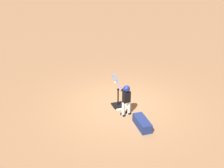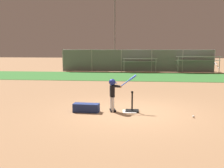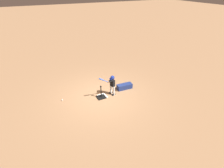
# 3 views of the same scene
# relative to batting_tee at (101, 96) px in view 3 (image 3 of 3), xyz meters

# --- Properties ---
(ground_plane) EXTENTS (90.00, 90.00, 0.00)m
(ground_plane) POSITION_rel_batting_tee_xyz_m (-0.02, -0.11, -0.09)
(ground_plane) COLOR #99704C
(home_plate) EXTENTS (0.47, 0.47, 0.02)m
(home_plate) POSITION_rel_batting_tee_xyz_m (-0.08, -0.06, -0.08)
(home_plate) COLOR white
(home_plate) RESTS_ON ground_plane
(batting_tee) EXTENTS (0.44, 0.39, 0.67)m
(batting_tee) POSITION_rel_batting_tee_xyz_m (0.00, 0.00, 0.00)
(batting_tee) COLOR black
(batting_tee) RESTS_ON ground_plane
(batter_child) EXTENTS (0.90, 0.39, 1.21)m
(batter_child) POSITION_rel_batting_tee_xyz_m (-0.62, -0.03, 0.60)
(batter_child) COLOR silver
(batter_child) RESTS_ON ground_plane
(baseball) EXTENTS (0.07, 0.07, 0.07)m
(baseball) POSITION_rel_batting_tee_xyz_m (1.85, -0.60, -0.05)
(baseball) COLOR white
(baseball) RESTS_ON ground_plane
(equipment_bag) EXTENTS (0.86, 0.36, 0.28)m
(equipment_bag) POSITION_rel_batting_tee_xyz_m (-1.49, -0.22, 0.05)
(equipment_bag) COLOR navy
(equipment_bag) RESTS_ON ground_plane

